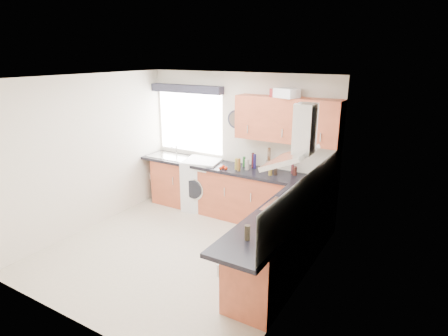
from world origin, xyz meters
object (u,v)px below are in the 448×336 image
Objects in this scene: oven at (284,242)px; upper_cabinets at (287,120)px; extractor_hood at (298,143)px; washing_machine at (203,184)px.

upper_cabinets is (-0.55, 1.32, 1.38)m from oven.
extractor_hood is at bearing -0.00° from oven.
extractor_hood reaches higher than oven.
washing_machine is at bearing 150.99° from extractor_hood.
upper_cabinets reaches higher than extractor_hood.
washing_machine is (-1.55, -0.10, -1.33)m from upper_cabinets.
extractor_hood is 0.83× the size of washing_machine.
oven is 0.50× the size of upper_cabinets.
oven is 1.35m from extractor_hood.
oven is at bearing -42.30° from washing_machine.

